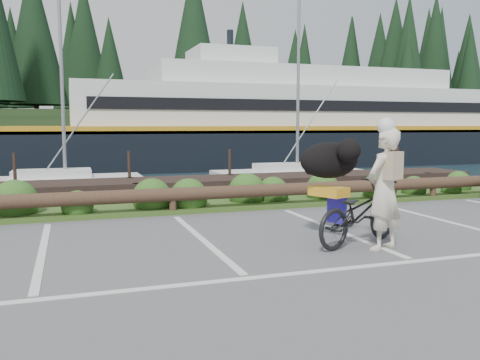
# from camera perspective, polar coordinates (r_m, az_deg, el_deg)

# --- Properties ---
(ground) EXTENTS (72.00, 72.00, 0.00)m
(ground) POSITION_cam_1_polar(r_m,az_deg,el_deg) (7.08, -0.21, -10.10)
(ground) COLOR #525255
(harbor_backdrop) EXTENTS (170.00, 160.00, 30.00)m
(harbor_backdrop) POSITION_cam_1_polar(r_m,az_deg,el_deg) (84.97, -16.97, 4.60)
(harbor_backdrop) COLOR #183139
(harbor_backdrop) RESTS_ON ground
(vegetation_strip) EXTENTS (34.00, 1.60, 0.10)m
(vegetation_strip) POSITION_cam_1_polar(r_m,az_deg,el_deg) (12.09, -8.18, -3.07)
(vegetation_strip) COLOR #3D5B21
(vegetation_strip) RESTS_ON ground
(log_rail) EXTENTS (32.00, 0.30, 0.60)m
(log_rail) POSITION_cam_1_polar(r_m,az_deg,el_deg) (11.42, -7.53, -3.86)
(log_rail) COLOR #443021
(log_rail) RESTS_ON ground
(bicycle) EXTENTS (2.13, 1.41, 1.06)m
(bicycle) POSITION_cam_1_polar(r_m,az_deg,el_deg) (8.68, 13.20, -3.63)
(bicycle) COLOR black
(bicycle) RESTS_ON ground
(cyclist) EXTENTS (0.83, 0.70, 1.94)m
(cyclist) POSITION_cam_1_polar(r_m,az_deg,el_deg) (8.35, 15.89, -1.02)
(cyclist) COLOR beige
(cyclist) RESTS_ON ground
(dog) EXTENTS (0.91, 1.21, 0.63)m
(dog) POSITION_cam_1_polar(r_m,az_deg,el_deg) (8.97, 10.00, 2.20)
(dog) COLOR black
(dog) RESTS_ON bicycle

